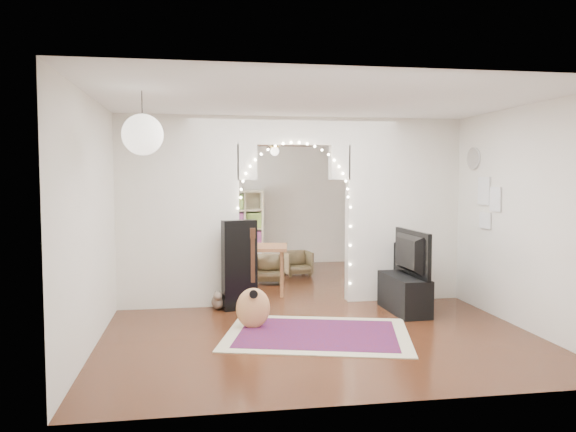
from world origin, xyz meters
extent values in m
plane|color=black|center=(0.00, 0.00, 0.00)|extent=(7.50, 7.50, 0.00)
cube|color=white|center=(0.00, 0.00, 2.70)|extent=(5.00, 7.50, 0.02)
cube|color=silver|center=(0.00, 3.75, 1.35)|extent=(5.00, 0.02, 2.70)
cube|color=silver|center=(0.00, -3.75, 1.35)|extent=(5.00, 0.02, 2.70)
cube|color=silver|center=(-2.50, 0.00, 1.35)|extent=(0.02, 7.50, 2.70)
cube|color=silver|center=(2.50, 0.00, 1.35)|extent=(0.02, 7.50, 2.70)
cube|color=silver|center=(-1.65, 0.00, 1.35)|extent=(1.70, 0.20, 2.70)
cube|color=silver|center=(1.65, 0.00, 1.35)|extent=(1.70, 0.20, 2.70)
cube|color=silver|center=(0.00, 0.00, 2.50)|extent=(1.60, 0.20, 0.40)
cube|color=white|center=(-2.47, 1.80, 1.50)|extent=(0.04, 1.20, 1.40)
cylinder|color=white|center=(2.48, -0.60, 2.10)|extent=(0.03, 0.31, 0.31)
sphere|color=white|center=(-1.90, -2.40, 2.25)|extent=(0.40, 0.40, 0.40)
cube|color=maroon|center=(-0.01, -1.71, 0.01)|extent=(2.47, 2.10, 0.02)
cube|color=black|center=(-0.82, -0.32, 0.62)|extent=(0.50, 0.28, 1.25)
ellipsoid|color=tan|center=(-0.73, -1.33, 0.44)|extent=(0.42, 0.15, 0.50)
cube|color=black|center=(-0.73, -1.33, 0.85)|extent=(0.05, 0.03, 0.57)
cube|color=black|center=(-0.73, -1.33, 1.16)|extent=(0.06, 0.03, 0.12)
ellipsoid|color=brown|center=(-1.11, -0.25, 0.10)|extent=(0.21, 0.30, 0.21)
sphere|color=brown|center=(-1.12, -0.37, 0.21)|extent=(0.13, 0.13, 0.12)
cone|color=brown|center=(-1.15, -0.37, 0.27)|extent=(0.04, 0.04, 0.04)
cone|color=brown|center=(-1.09, -0.37, 0.27)|extent=(0.04, 0.04, 0.04)
cylinder|color=brown|center=(-1.10, -0.09, 0.03)|extent=(0.05, 0.19, 0.06)
cube|color=black|center=(1.66, -0.25, 0.43)|extent=(0.34, 0.29, 0.87)
cylinder|color=black|center=(1.66, -0.40, 0.24)|extent=(0.25, 0.02, 0.25)
cylinder|color=black|center=(1.66, -0.40, 0.53)|extent=(0.14, 0.02, 0.14)
cylinder|color=black|center=(1.66, -0.40, 0.72)|extent=(0.08, 0.02, 0.08)
cube|color=black|center=(1.39, -0.83, 0.25)|extent=(0.43, 1.01, 0.50)
imported|color=black|center=(1.39, -0.83, 0.81)|extent=(0.18, 1.08, 0.62)
cube|color=beige|center=(-0.80, 3.50, 0.78)|extent=(1.53, 0.42, 1.56)
cube|color=brown|center=(-0.58, 0.77, 0.73)|extent=(1.31, 0.98, 0.05)
cylinder|color=brown|center=(-1.15, 0.54, 0.35)|extent=(0.05, 0.05, 0.70)
cylinder|color=brown|center=(-0.12, 0.37, 0.35)|extent=(0.05, 0.05, 0.70)
cylinder|color=brown|center=(-1.05, 1.17, 0.35)|extent=(0.05, 0.05, 0.70)
cylinder|color=brown|center=(-0.02, 1.00, 0.35)|extent=(0.05, 0.05, 0.70)
imported|color=white|center=(-0.58, 0.77, 0.85)|extent=(0.21, 0.21, 0.19)
imported|color=#473A23|center=(0.46, 2.23, 0.23)|extent=(0.55, 0.57, 0.46)
imported|color=#473A23|center=(-0.17, 1.55, 0.24)|extent=(0.57, 0.58, 0.49)
camera|label=1|loc=(-1.39, -8.02, 1.84)|focal=35.00mm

